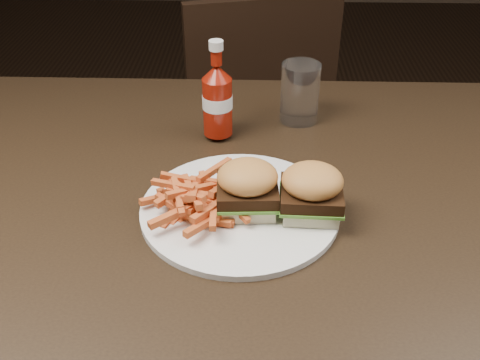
{
  "coord_description": "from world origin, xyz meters",
  "views": [
    {
      "loc": [
        -0.02,
        -0.73,
        1.26
      ],
      "look_at": [
        -0.04,
        -0.06,
        0.8
      ],
      "focal_mm": 42.0,
      "sensor_mm": 36.0,
      "label": 1
    }
  ],
  "objects_px": {
    "plate": "(240,209)",
    "tumbler": "(300,93)",
    "ketchup_bottle": "(218,107)",
    "chair_far": "(244,126)",
    "dining_table": "(268,196)"
  },
  "relations": [
    {
      "from": "chair_far",
      "to": "ketchup_bottle",
      "type": "height_order",
      "value": "ketchup_bottle"
    },
    {
      "from": "chair_far",
      "to": "plate",
      "type": "distance_m",
      "value": 0.91
    },
    {
      "from": "plate",
      "to": "tumbler",
      "type": "xyz_separation_m",
      "value": [
        0.1,
        0.29,
        0.05
      ]
    },
    {
      "from": "plate",
      "to": "ketchup_bottle",
      "type": "relative_size",
      "value": 2.82
    },
    {
      "from": "dining_table",
      "to": "ketchup_bottle",
      "type": "distance_m",
      "value": 0.19
    },
    {
      "from": "dining_table",
      "to": "ketchup_bottle",
      "type": "relative_size",
      "value": 11.57
    },
    {
      "from": "chair_far",
      "to": "tumbler",
      "type": "height_order",
      "value": "tumbler"
    },
    {
      "from": "dining_table",
      "to": "chair_far",
      "type": "bearing_deg",
      "value": 94.14
    },
    {
      "from": "plate",
      "to": "ketchup_bottle",
      "type": "bearing_deg",
      "value": 101.72
    },
    {
      "from": "tumbler",
      "to": "ketchup_bottle",
      "type": "bearing_deg",
      "value": -154.61
    },
    {
      "from": "chair_far",
      "to": "tumbler",
      "type": "bearing_deg",
      "value": 86.16
    },
    {
      "from": "chair_far",
      "to": "plate",
      "type": "bearing_deg",
      "value": 75.32
    },
    {
      "from": "plate",
      "to": "tumbler",
      "type": "height_order",
      "value": "tumbler"
    },
    {
      "from": "ketchup_bottle",
      "to": "tumbler",
      "type": "relative_size",
      "value": 0.93
    },
    {
      "from": "ketchup_bottle",
      "to": "chair_far",
      "type": "bearing_deg",
      "value": 86.96
    }
  ]
}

